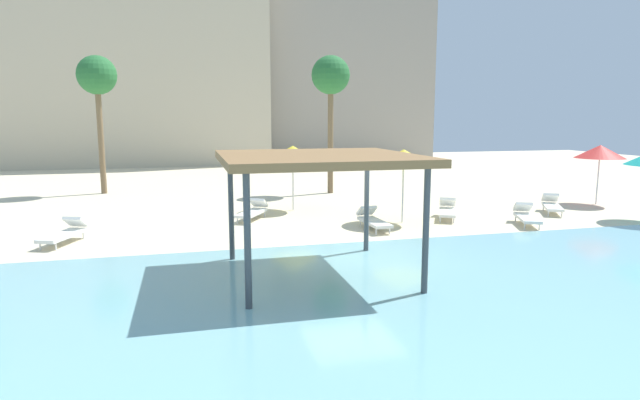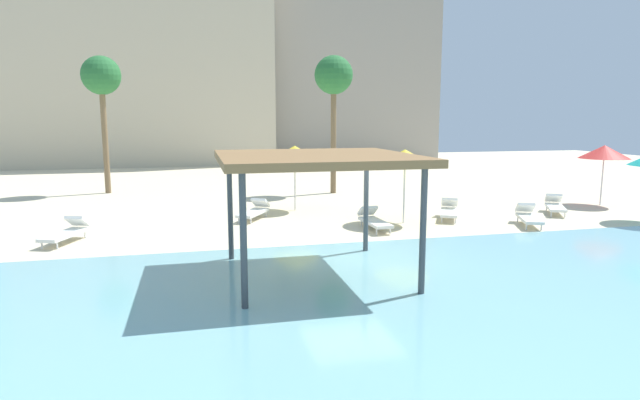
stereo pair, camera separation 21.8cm
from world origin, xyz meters
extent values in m
plane|color=beige|center=(0.00, 0.00, 0.00)|extent=(80.00, 80.00, 0.00)
cube|color=#7AB7C1|center=(0.00, -5.25, 0.02)|extent=(44.00, 13.50, 0.04)
cylinder|color=#42474C|center=(-3.21, 0.48, 1.38)|extent=(0.14, 0.14, 2.76)
cylinder|color=#42474C|center=(0.57, 0.48, 1.38)|extent=(0.14, 0.14, 2.76)
cylinder|color=#42474C|center=(-3.21, -3.30, 1.38)|extent=(0.14, 0.14, 2.76)
cylinder|color=#42474C|center=(0.57, -3.30, 1.38)|extent=(0.14, 0.14, 2.76)
cube|color=olive|center=(-1.32, -1.41, 2.85)|extent=(4.48, 4.48, 0.18)
cylinder|color=silver|center=(-0.09, 7.65, 1.05)|extent=(0.06, 0.06, 2.11)
cone|color=yellow|center=(-0.09, 7.65, 2.38)|extent=(2.01, 2.01, 0.55)
cylinder|color=silver|center=(13.22, 5.86, 1.02)|extent=(0.06, 0.06, 2.04)
cone|color=red|center=(13.22, 5.86, 2.32)|extent=(2.09, 2.09, 0.58)
cylinder|color=silver|center=(3.24, 4.14, 1.04)|extent=(0.06, 0.06, 2.09)
cone|color=yellow|center=(3.24, 4.14, 2.38)|extent=(2.11, 2.11, 0.58)
cylinder|color=white|center=(7.27, 1.79, 0.11)|extent=(0.05, 0.05, 0.22)
cylinder|color=white|center=(6.83, 1.98, 0.11)|extent=(0.05, 0.05, 0.22)
cylinder|color=white|center=(7.83, 3.12, 0.11)|extent=(0.05, 0.05, 0.22)
cylinder|color=white|center=(7.39, 3.31, 0.11)|extent=(0.05, 0.05, 0.22)
cube|color=white|center=(7.33, 2.55, 0.27)|extent=(1.25, 1.89, 0.10)
cube|color=white|center=(7.62, 3.23, 0.55)|extent=(0.75, 0.70, 0.40)
cylinder|color=white|center=(2.09, 2.47, 0.11)|extent=(0.05, 0.05, 0.22)
cylinder|color=white|center=(1.61, 2.46, 0.11)|extent=(0.05, 0.05, 0.22)
cylinder|color=white|center=(2.04, 3.91, 0.11)|extent=(0.05, 0.05, 0.22)
cylinder|color=white|center=(1.56, 3.89, 0.11)|extent=(0.05, 0.05, 0.22)
cube|color=white|center=(1.82, 3.18, 0.27)|extent=(0.67, 1.82, 0.10)
cube|color=white|center=(1.79, 3.93, 0.55)|extent=(0.62, 0.53, 0.40)
cylinder|color=white|center=(5.01, 3.56, 0.11)|extent=(0.05, 0.05, 0.22)
cylinder|color=white|center=(4.59, 3.79, 0.11)|extent=(0.05, 0.05, 0.22)
cylinder|color=white|center=(5.69, 4.83, 0.11)|extent=(0.05, 0.05, 0.22)
cylinder|color=white|center=(5.27, 5.06, 0.11)|extent=(0.05, 0.05, 0.22)
cube|color=white|center=(5.14, 4.31, 0.27)|extent=(1.38, 1.87, 0.10)
cube|color=white|center=(5.49, 4.97, 0.55)|extent=(0.77, 0.73, 0.40)
cylinder|color=white|center=(-8.04, 2.84, 0.11)|extent=(0.05, 0.05, 0.22)
cylinder|color=white|center=(-8.49, 3.01, 0.11)|extent=(0.05, 0.05, 0.22)
cylinder|color=white|center=(-7.54, 4.19, 0.11)|extent=(0.05, 0.05, 0.22)
cylinder|color=white|center=(-7.99, 4.36, 0.11)|extent=(0.05, 0.05, 0.22)
cube|color=white|center=(-8.02, 3.60, 0.27)|extent=(1.19, 1.90, 0.10)
cube|color=white|center=(-7.75, 4.30, 0.55)|extent=(0.74, 0.69, 0.40)
cylinder|color=white|center=(9.63, 3.60, 0.11)|extent=(0.05, 0.05, 0.22)
cylinder|color=white|center=(9.21, 3.84, 0.11)|extent=(0.05, 0.05, 0.22)
cylinder|color=white|center=(10.35, 4.84, 0.11)|extent=(0.05, 0.05, 0.22)
cylinder|color=white|center=(9.93, 5.09, 0.11)|extent=(0.05, 0.05, 0.22)
cube|color=white|center=(9.78, 4.34, 0.27)|extent=(1.42, 1.86, 0.10)
cube|color=white|center=(10.15, 4.98, 0.55)|extent=(0.77, 0.74, 0.40)
cylinder|color=white|center=(-2.18, 5.22, 0.11)|extent=(0.05, 0.05, 0.22)
cylinder|color=white|center=(-2.60, 5.46, 0.11)|extent=(0.05, 0.05, 0.22)
cylinder|color=white|center=(-1.46, 6.46, 0.11)|extent=(0.05, 0.05, 0.22)
cylinder|color=white|center=(-1.88, 6.70, 0.11)|extent=(0.05, 0.05, 0.22)
cube|color=white|center=(-2.03, 5.96, 0.27)|extent=(1.42, 1.86, 0.10)
cube|color=white|center=(-1.66, 6.60, 0.55)|extent=(0.77, 0.74, 0.40)
cylinder|color=brown|center=(2.75, 12.18, 2.76)|extent=(0.28, 0.28, 5.52)
sphere|color=#286B33|center=(2.75, 12.18, 5.87)|extent=(1.90, 1.90, 1.90)
cylinder|color=brown|center=(-8.39, 14.83, 2.75)|extent=(0.28, 0.28, 5.50)
sphere|color=#286B33|center=(-8.39, 14.83, 5.85)|extent=(1.90, 1.90, 1.90)
cube|color=beige|center=(-7.86, 34.66, 8.61)|extent=(20.54, 11.74, 17.22)
cube|color=#9E9384|center=(7.16, 36.66, 7.78)|extent=(21.22, 11.44, 15.55)
camera|label=1|loc=(-4.29, -13.24, 3.77)|focal=29.35mm
camera|label=2|loc=(-4.08, -13.30, 3.77)|focal=29.35mm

